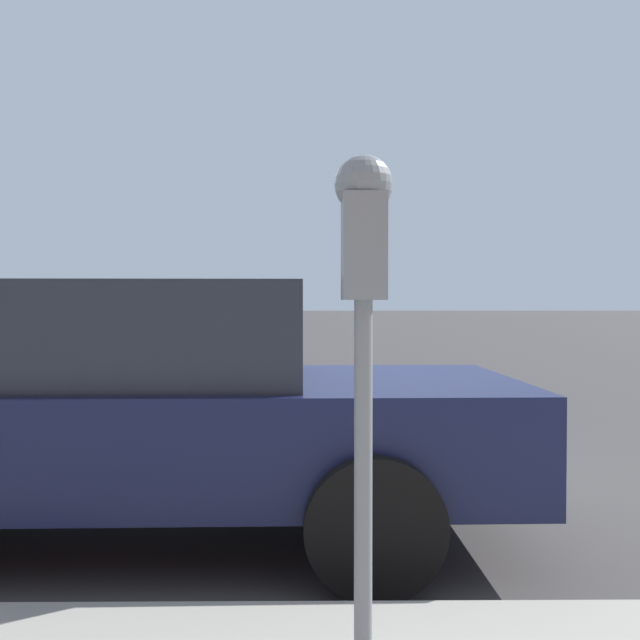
{
  "coord_description": "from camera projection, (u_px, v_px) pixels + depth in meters",
  "views": [
    {
      "loc": [
        -5.1,
        0.02,
        1.32
      ],
      "look_at": [
        -2.15,
        -0.01,
        1.25
      ],
      "focal_mm": 42.0,
      "sensor_mm": 36.0,
      "label": 1
    }
  ],
  "objects": [
    {
      "name": "ground_plane",
      "position": [
        315.0,
        494.0,
        5.13
      ],
      "size": [
        220.0,
        220.0,
        0.0
      ],
      "primitive_type": "plane",
      "color": "#3D3A3A"
    },
    {
      "name": "parking_meter",
      "position": [
        363.0,
        274.0,
        2.42
      ],
      "size": [
        0.21,
        0.19,
        1.65
      ],
      "color": "gray",
      "rests_on": "sidewalk"
    },
    {
      "name": "car_navy",
      "position": [
        96.0,
        403.0,
        4.16
      ],
      "size": [
        2.05,
        4.6,
        1.43
      ],
      "rotation": [
        0.0,
        0.0,
        3.16
      ],
      "color": "#14193D",
      "rests_on": "ground_plane"
    }
  ]
}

